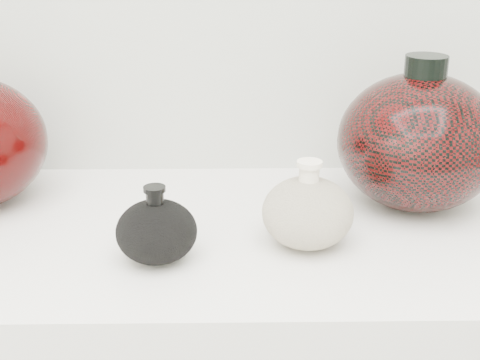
{
  "coord_description": "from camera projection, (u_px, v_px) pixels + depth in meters",
  "views": [
    {
      "loc": [
        -0.01,
        0.06,
        1.33
      ],
      "look_at": [
        0.01,
        0.92,
        0.99
      ],
      "focal_mm": 50.0,
      "sensor_mm": 36.0,
      "label": 1
    }
  ],
  "objects": [
    {
      "name": "right_round_pot",
      "position": [
        419.0,
        141.0,
        1.03
      ],
      "size": [
        0.27,
        0.27,
        0.24
      ],
      "color": "black",
      "rests_on": "display_counter"
    },
    {
      "name": "black_gourd_vase",
      "position": [
        157.0,
        231.0,
        0.88
      ],
      "size": [
        0.13,
        0.13,
        0.11
      ],
      "color": "black",
      "rests_on": "display_counter"
    },
    {
      "name": "cream_gourd_vase",
      "position": [
        308.0,
        212.0,
        0.92
      ],
      "size": [
        0.14,
        0.14,
        0.12
      ],
      "color": "beige",
      "rests_on": "display_counter"
    },
    {
      "name": "room",
      "position": [
        246.0,
        5.0,
        0.21
      ],
      "size": [
        3.04,
        2.42,
        2.64
      ],
      "color": "slate",
      "rests_on": "ground"
    }
  ]
}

